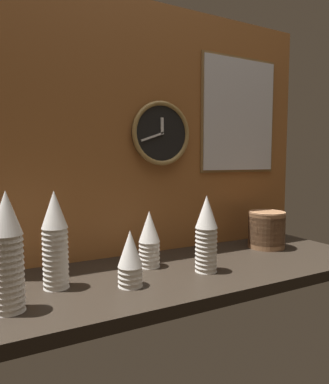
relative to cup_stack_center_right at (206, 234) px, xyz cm
name	(u,v)px	position (x,y,z in cm)	size (l,w,h in cm)	color
ground_plane	(180,273)	(-6.28, 7.62, -15.70)	(160.00, 56.00, 4.00)	black
wall_tiled_back	(149,130)	(-6.28, 34.12, 38.80)	(160.00, 3.00, 105.00)	#A3602D
cup_stack_center_right	(206,234)	(0.00, 0.00, 0.00)	(7.99, 7.99, 27.39)	white
cup_stack_left	(55,240)	(-50.63, 8.52, 1.57)	(7.99, 7.99, 30.54)	white
cup_stack_center	(149,239)	(-15.66, 14.43, -3.15)	(7.99, 7.99, 21.10)	white
cup_stack_far_left	(8,252)	(-64.63, -3.13, 2.36)	(7.99, 7.99, 32.11)	white
cup_stack_center_left	(130,258)	(-29.57, -0.93, -4.72)	(7.99, 7.99, 17.95)	white
bowl_stack_far_right	(267,229)	(43.84, 15.21, -5.04)	(16.49, 16.49, 16.67)	#996B47
wall_clock	(161,133)	(-2.05, 31.07, 37.43)	(27.09, 2.70, 27.09)	black
menu_board	(239,115)	(40.69, 31.97, 47.75)	(43.90, 1.32, 54.83)	olive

